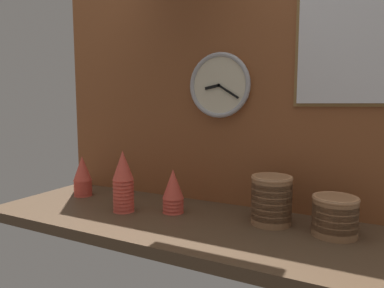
{
  "coord_description": "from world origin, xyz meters",
  "views": [
    {
      "loc": [
        0.58,
        -1.1,
        0.43
      ],
      "look_at": [
        0.0,
        0.04,
        0.28
      ],
      "focal_mm": 32.0,
      "sensor_mm": 36.0,
      "label": 1
    }
  ],
  "objects_px": {
    "bowl_stack_far_right": "(335,215)",
    "menu_board": "(353,33)",
    "wall_clock": "(219,85)",
    "bowl_stack_right": "(271,199)",
    "cup_stack_far_left": "(83,176)",
    "cup_stack_center_left": "(123,181)",
    "cup_stack_center": "(173,191)"
  },
  "relations": [
    {
      "from": "cup_stack_far_left",
      "to": "wall_clock",
      "type": "xyz_separation_m",
      "value": [
        0.62,
        0.17,
        0.41
      ]
    },
    {
      "from": "bowl_stack_far_right",
      "to": "menu_board",
      "type": "xyz_separation_m",
      "value": [
        0.02,
        0.17,
        0.6
      ]
    },
    {
      "from": "bowl_stack_right",
      "to": "menu_board",
      "type": "xyz_separation_m",
      "value": [
        0.23,
        0.15,
        0.58
      ]
    },
    {
      "from": "bowl_stack_right",
      "to": "wall_clock",
      "type": "relative_size",
      "value": 0.65
    },
    {
      "from": "bowl_stack_right",
      "to": "menu_board",
      "type": "bearing_deg",
      "value": 33.75
    },
    {
      "from": "cup_stack_far_left",
      "to": "bowl_stack_right",
      "type": "height_order",
      "value": "cup_stack_far_left"
    },
    {
      "from": "cup_stack_far_left",
      "to": "cup_stack_center_left",
      "type": "relative_size",
      "value": 0.77
    },
    {
      "from": "cup_stack_far_left",
      "to": "menu_board",
      "type": "relative_size",
      "value": 0.37
    },
    {
      "from": "cup_stack_far_left",
      "to": "menu_board",
      "type": "xyz_separation_m",
      "value": [
        1.11,
        0.18,
        0.58
      ]
    },
    {
      "from": "cup_stack_center",
      "to": "bowl_stack_right",
      "type": "distance_m",
      "value": 0.38
    },
    {
      "from": "wall_clock",
      "to": "menu_board",
      "type": "relative_size",
      "value": 0.53
    },
    {
      "from": "bowl_stack_far_right",
      "to": "wall_clock",
      "type": "bearing_deg",
      "value": 161.32
    },
    {
      "from": "cup_stack_far_left",
      "to": "bowl_stack_far_right",
      "type": "bearing_deg",
      "value": 0.33
    },
    {
      "from": "cup_stack_center",
      "to": "bowl_stack_right",
      "type": "height_order",
      "value": "same"
    },
    {
      "from": "cup_stack_far_left",
      "to": "bowl_stack_far_right",
      "type": "distance_m",
      "value": 1.1
    },
    {
      "from": "cup_stack_center",
      "to": "menu_board",
      "type": "relative_size",
      "value": 0.34
    },
    {
      "from": "cup_stack_center",
      "to": "menu_board",
      "type": "height_order",
      "value": "menu_board"
    },
    {
      "from": "bowl_stack_far_right",
      "to": "cup_stack_far_left",
      "type": "bearing_deg",
      "value": -179.67
    },
    {
      "from": "cup_stack_center_left",
      "to": "wall_clock",
      "type": "relative_size",
      "value": 0.91
    },
    {
      "from": "cup_stack_center",
      "to": "cup_stack_center_left",
      "type": "bearing_deg",
      "value": -157.17
    },
    {
      "from": "bowl_stack_far_right",
      "to": "menu_board",
      "type": "distance_m",
      "value": 0.63
    },
    {
      "from": "cup_stack_far_left",
      "to": "cup_stack_center",
      "type": "relative_size",
      "value": 1.08
    },
    {
      "from": "bowl_stack_right",
      "to": "bowl_stack_far_right",
      "type": "bearing_deg",
      "value": -4.31
    },
    {
      "from": "cup_stack_far_left",
      "to": "cup_stack_center_left",
      "type": "bearing_deg",
      "value": -17.76
    },
    {
      "from": "cup_stack_center",
      "to": "bowl_stack_right",
      "type": "bearing_deg",
      "value": 7.15
    },
    {
      "from": "cup_stack_far_left",
      "to": "cup_stack_center_left",
      "type": "xyz_separation_m",
      "value": [
        0.32,
        -0.1,
        0.03
      ]
    },
    {
      "from": "bowl_stack_right",
      "to": "menu_board",
      "type": "distance_m",
      "value": 0.64
    },
    {
      "from": "cup_stack_center_left",
      "to": "cup_stack_center",
      "type": "bearing_deg",
      "value": 22.83
    },
    {
      "from": "cup_stack_center",
      "to": "bowl_stack_far_right",
      "type": "height_order",
      "value": "cup_stack_center"
    },
    {
      "from": "cup_stack_center",
      "to": "bowl_stack_right",
      "type": "xyz_separation_m",
      "value": [
        0.38,
        0.05,
        0.0
      ]
    },
    {
      "from": "bowl_stack_far_right",
      "to": "bowl_stack_right",
      "type": "relative_size",
      "value": 0.84
    },
    {
      "from": "bowl_stack_far_right",
      "to": "cup_stack_center_left",
      "type": "bearing_deg",
      "value": -171.99
    }
  ]
}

